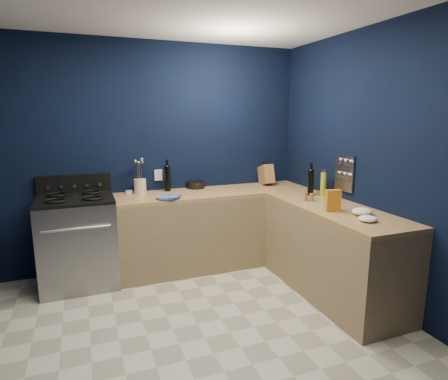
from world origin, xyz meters
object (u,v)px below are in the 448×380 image
plate_stack (168,197)px  crouton_bag (333,201)px  utensil_crock (140,186)px  gas_range (78,243)px  knife_block (266,175)px

plate_stack → crouton_bag: size_ratio=1.23×
crouton_bag → plate_stack: bearing=154.3°
plate_stack → utensil_crock: (-0.24, 0.38, 0.07)m
utensil_crock → gas_range: bearing=-164.5°
knife_block → crouton_bag: knife_block is taller
gas_range → plate_stack: 1.05m
plate_stack → crouton_bag: 1.69m
gas_range → crouton_bag: size_ratio=4.55×
utensil_crock → knife_block: knife_block is taller
gas_range → crouton_bag: (2.25, -1.24, 0.54)m
utensil_crock → plate_stack: bearing=-57.8°
utensil_crock → knife_block: (1.60, -0.01, 0.04)m
gas_range → utensil_crock: (0.69, 0.19, 0.52)m
gas_range → utensil_crock: 0.89m
gas_range → crouton_bag: bearing=-28.9°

